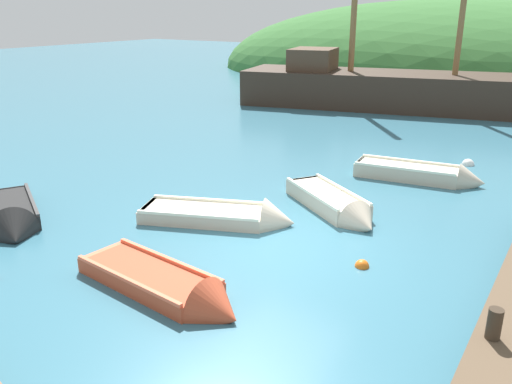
{
  "coord_description": "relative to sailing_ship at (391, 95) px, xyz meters",
  "views": [
    {
      "loc": [
        5.05,
        -9.11,
        4.86
      ],
      "look_at": [
        -1.88,
        1.67,
        0.39
      ],
      "focal_mm": 36.96,
      "sensor_mm": 36.0,
      "label": 1
    }
  ],
  "objects": [
    {
      "name": "ground_plane",
      "position": [
        3.82,
        -17.59,
        -0.65
      ],
      "size": [
        120.0,
        120.0,
        0.0
      ],
      "primitive_type": "plane",
      "color": "teal"
    },
    {
      "name": "shore_hill",
      "position": [
        -1.53,
        16.45,
        -0.65
      ],
      "size": [
        38.2,
        22.45,
        11.19
      ],
      "primitive_type": "ellipsoid",
      "color": "#387033",
      "rests_on": "ground"
    },
    {
      "name": "rowboat_center",
      "position": [
        4.99,
        -11.39,
        -0.51
      ],
      "size": [
        3.82,
        1.49,
        1.0
      ],
      "rotation": [
        0.0,
        0.0,
        0.13
      ],
      "color": "beige",
      "rests_on": "ground"
    },
    {
      "name": "rowboat_outer_right",
      "position": [
        3.87,
        -15.19,
        -0.51
      ],
      "size": [
        3.34,
        2.7,
        0.95
      ],
      "rotation": [
        0.0,
        0.0,
        5.69
      ],
      "color": "beige",
      "rests_on": "ground"
    },
    {
      "name": "buoy_orange",
      "position": [
        5.56,
        -17.64,
        -0.65
      ],
      "size": [
        0.29,
        0.29,
        0.29
      ],
      "primitive_type": "sphere",
      "color": "orange",
      "rests_on": "ground"
    },
    {
      "name": "rowboat_far",
      "position": [
        2.0,
        -17.16,
        -0.56
      ],
      "size": [
        3.86,
        2.44,
        1.11
      ],
      "rotation": [
        0.0,
        0.0,
        0.38
      ],
      "color": "beige",
      "rests_on": "ground"
    },
    {
      "name": "rowboat_portside",
      "position": [
        -2.33,
        -20.1,
        -0.54
      ],
      "size": [
        3.47,
        2.64,
        1.15
      ],
      "rotation": [
        0.0,
        0.0,
        5.78
      ],
      "color": "black",
      "rests_on": "ground"
    },
    {
      "name": "rowboat_near_dock",
      "position": [
        3.1,
        -20.52,
        -0.57
      ],
      "size": [
        3.7,
        1.44,
        1.04
      ],
      "rotation": [
        0.0,
        0.0,
        6.18
      ],
      "color": "#C64C2D",
      "rests_on": "ground"
    },
    {
      "name": "buoy_white",
      "position": [
        5.74,
        -8.92,
        -0.65
      ],
      "size": [
        0.4,
        0.4,
        0.4
      ],
      "primitive_type": "sphere",
      "color": "white",
      "rests_on": "ground"
    },
    {
      "name": "sailing_ship",
      "position": [
        0.0,
        0.0,
        0.0
      ],
      "size": [
        18.19,
        7.45,
        11.92
      ],
      "rotation": [
        0.0,
        0.0,
        0.23
      ],
      "color": "#38281E",
      "rests_on": "ground"
    }
  ]
}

